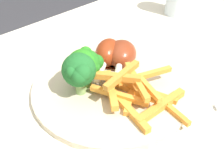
% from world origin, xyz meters
% --- Properties ---
extents(dining_table, '(1.01, 0.76, 0.72)m').
position_xyz_m(dining_table, '(0.00, 0.00, 0.61)').
color(dining_table, silver).
rests_on(dining_table, ground_plane).
extents(dinner_plate, '(0.28, 0.28, 0.01)m').
position_xyz_m(dinner_plate, '(-0.06, 0.05, 0.73)').
color(dinner_plate, beige).
rests_on(dinner_plate, dining_table).
extents(broccoli_floret_front, '(0.06, 0.05, 0.07)m').
position_xyz_m(broccoli_floret_front, '(-0.09, 0.08, 0.78)').
color(broccoli_floret_front, '#8FB64B').
rests_on(broccoli_floret_front, dinner_plate).
extents(broccoli_floret_middle, '(0.06, 0.05, 0.07)m').
position_xyz_m(broccoli_floret_middle, '(-0.10, 0.08, 0.78)').
color(broccoli_floret_middle, '#78B349').
rests_on(broccoli_floret_middle, dinner_plate).
extents(broccoli_floret_back, '(0.06, 0.06, 0.07)m').
position_xyz_m(broccoli_floret_back, '(-0.12, 0.07, 0.78)').
color(broccoli_floret_back, '#81A85E').
rests_on(broccoli_floret_back, dinner_plate).
extents(carrot_fries_pile, '(0.14, 0.17, 0.04)m').
position_xyz_m(carrot_fries_pile, '(-0.06, -0.00, 0.75)').
color(carrot_fries_pile, orange).
rests_on(carrot_fries_pile, dinner_plate).
extents(chicken_drumstick_near, '(0.11, 0.10, 0.05)m').
position_xyz_m(chicken_drumstick_near, '(-0.01, 0.08, 0.76)').
color(chicken_drumstick_near, '#5A1D0F').
rests_on(chicken_drumstick_near, dinner_plate).
extents(chicken_drumstick_far, '(0.12, 0.09, 0.05)m').
position_xyz_m(chicken_drumstick_far, '(-0.03, 0.10, 0.76)').
color(chicken_drumstick_far, '#621D0B').
rests_on(chicken_drumstick_far, dinner_plate).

